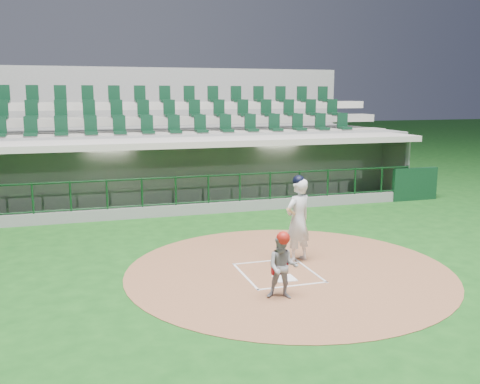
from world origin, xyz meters
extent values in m
plane|color=#134414|center=(0.00, 0.00, 0.00)|extent=(120.00, 120.00, 0.00)
cylinder|color=brown|center=(0.30, -0.20, 0.01)|extent=(7.20, 7.20, 0.01)
cube|color=white|center=(0.00, -0.70, 0.02)|extent=(0.43, 0.43, 0.02)
cube|color=white|center=(-0.75, -0.30, 0.02)|extent=(0.05, 1.80, 0.01)
cube|color=silver|center=(0.75, -0.30, 0.02)|extent=(0.05, 1.80, 0.01)
cube|color=white|center=(0.00, 0.55, 0.02)|extent=(1.55, 0.05, 0.01)
cube|color=white|center=(0.00, -1.15, 0.02)|extent=(1.55, 0.05, 0.01)
cube|color=slate|center=(0.00, 7.50, -0.55)|extent=(15.00, 3.00, 0.10)
cube|color=slate|center=(0.00, 9.10, 0.85)|extent=(15.00, 0.20, 2.70)
cube|color=#B2AE9D|center=(0.00, 8.98, 1.10)|extent=(13.50, 0.04, 0.90)
cube|color=slate|center=(7.50, 7.50, 0.85)|extent=(0.20, 3.00, 2.70)
cube|color=#A8A197|center=(0.00, 7.25, 2.30)|extent=(15.40, 3.50, 0.20)
cube|color=slate|center=(0.00, 5.95, 0.15)|extent=(15.00, 0.15, 0.40)
cube|color=black|center=(0.00, 5.95, 1.73)|extent=(15.00, 0.01, 0.95)
cube|color=brown|center=(0.00, 8.55, -0.28)|extent=(12.75, 0.40, 0.45)
cube|color=white|center=(-3.00, 7.50, 2.17)|extent=(1.30, 0.35, 0.04)
cube|color=white|center=(3.00, 7.50, 2.17)|extent=(1.30, 0.35, 0.04)
cube|color=black|center=(7.80, 5.90, 0.60)|extent=(1.80, 0.18, 1.20)
imported|color=#AD1219|center=(-6.01, 8.35, 0.32)|extent=(1.22, 0.99, 1.65)
imported|color=#B4131A|center=(-2.74, 8.32, 0.37)|extent=(1.04, 0.48, 1.73)
imported|color=#AE121A|center=(2.30, 8.08, 0.32)|extent=(0.92, 0.72, 1.65)
imported|color=maroon|center=(3.92, 8.29, 0.28)|extent=(1.48, 0.55, 1.57)
cube|color=gray|center=(0.00, 10.75, 1.15)|extent=(17.00, 6.50, 2.50)
cube|color=gray|center=(0.00, 9.25, 2.30)|extent=(16.60, 0.95, 0.30)
cube|color=gray|center=(0.00, 10.20, 2.85)|extent=(16.60, 0.95, 0.30)
cube|color=#A6A096|center=(0.00, 11.15, 3.40)|extent=(16.60, 0.95, 0.30)
cube|color=slate|center=(0.00, 14.10, 2.53)|extent=(17.00, 0.25, 5.05)
imported|color=silver|center=(0.74, 0.37, 0.99)|extent=(0.83, 0.70, 1.95)
sphere|color=black|center=(0.74, 0.37, 1.90)|extent=(0.28, 0.28, 0.28)
cylinder|color=tan|center=(0.49, 0.12, 1.25)|extent=(0.58, 0.79, 0.39)
imported|color=gray|center=(-0.45, -1.68, 0.63)|extent=(0.73, 0.66, 1.23)
sphere|color=#A61A11|center=(-0.45, -1.68, 1.19)|extent=(0.26, 0.26, 0.26)
cube|color=#A4111A|center=(-0.45, -1.53, 0.62)|extent=(0.32, 0.10, 0.35)
camera|label=1|loc=(-4.09, -10.69, 3.84)|focal=40.00mm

